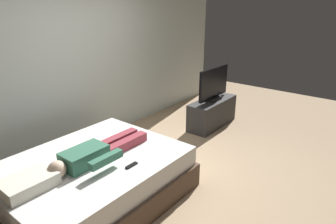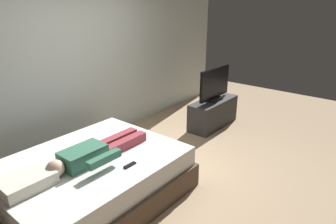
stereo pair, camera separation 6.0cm
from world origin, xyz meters
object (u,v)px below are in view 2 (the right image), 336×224
at_px(bed, 91,180).
at_px(tv, 215,85).
at_px(pillow, 26,182).
at_px(remote, 130,165).
at_px(person, 94,153).
at_px(tv_stand, 213,113).

relative_size(bed, tv, 2.33).
xyz_separation_m(bed, pillow, (-0.71, 0.00, 0.34)).
relative_size(remote, tv, 0.17).
xyz_separation_m(pillow, tv, (3.49, 0.07, 0.18)).
relative_size(person, remote, 8.40).
bearing_deg(tv, tv_stand, 90.00).
bearing_deg(remote, pillow, 152.23).
relative_size(person, tv_stand, 1.15).
height_order(pillow, tv_stand, pillow).
distance_m(person, remote, 0.44).
xyz_separation_m(person, tv, (2.75, 0.13, 0.16)).
bearing_deg(bed, tv_stand, 1.37).
distance_m(pillow, tv_stand, 3.51).
xyz_separation_m(person, tv_stand, (2.75, 0.13, -0.37)).
xyz_separation_m(remote, tv_stand, (2.60, 0.53, -0.30)).
relative_size(pillow, tv, 0.55).
relative_size(pillow, person, 0.38).
relative_size(tv_stand, tv, 1.25).
bearing_deg(tv_stand, bed, -178.63).
distance_m(pillow, tv, 3.49).
distance_m(remote, tv_stand, 2.67).
xyz_separation_m(person, remote, (0.15, -0.40, -0.07)).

